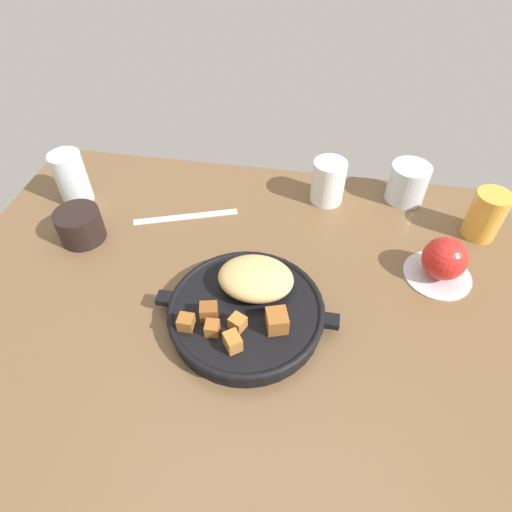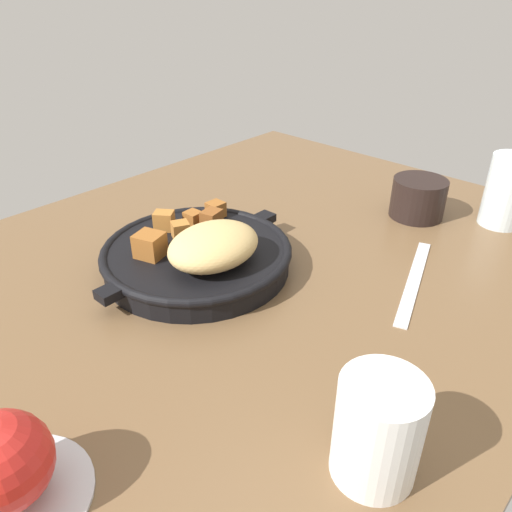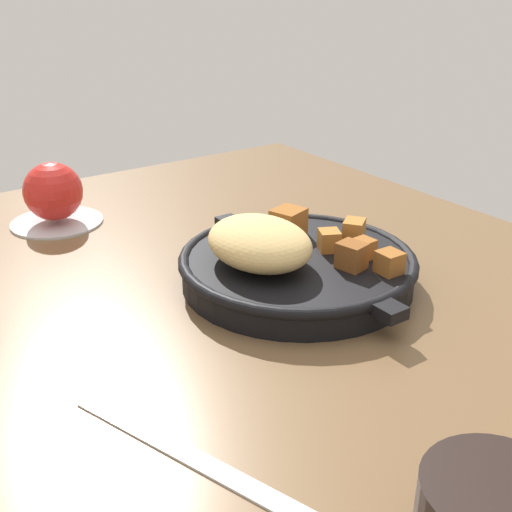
{
  "view_description": "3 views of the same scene",
  "coord_description": "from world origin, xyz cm",
  "px_view_note": "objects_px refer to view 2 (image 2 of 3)",
  "views": [
    {
      "loc": [
        11.47,
        -45.36,
        58.31
      ],
      "look_at": [
        2.96,
        4.89,
        5.51
      ],
      "focal_mm": 30.34,
      "sensor_mm": 36.0,
      "label": 1
    },
    {
      "loc": [
        39.65,
        40.32,
        35.63
      ],
      "look_at": [
        1.96,
        5.48,
        5.38
      ],
      "focal_mm": 35.03,
      "sensor_mm": 36.0,
      "label": 2
    },
    {
      "loc": [
        -46.04,
        35.14,
        31.31
      ],
      "look_at": [
        5.42,
        -0.74,
        3.14
      ],
      "focal_mm": 45.72,
      "sensor_mm": 36.0,
      "label": 3
    }
  ],
  "objects_px": {
    "butter_knife": "(414,280)",
    "water_glass_tall": "(507,191)",
    "red_apple": "(0,463)",
    "coffee_mug_dark": "(418,198)",
    "white_creamer_pitcher": "(378,430)",
    "cast_iron_skillet": "(199,253)"
  },
  "relations": [
    {
      "from": "white_creamer_pitcher",
      "to": "coffee_mug_dark",
      "type": "height_order",
      "value": "white_creamer_pitcher"
    },
    {
      "from": "butter_knife",
      "to": "water_glass_tall",
      "type": "distance_m",
      "value": 0.25
    },
    {
      "from": "water_glass_tall",
      "to": "white_creamer_pitcher",
      "type": "bearing_deg",
      "value": 9.61
    },
    {
      "from": "coffee_mug_dark",
      "to": "red_apple",
      "type": "bearing_deg",
      "value": 1.03
    },
    {
      "from": "butter_knife",
      "to": "white_creamer_pitcher",
      "type": "xyz_separation_m",
      "value": [
        0.28,
        0.11,
        0.04
      ]
    },
    {
      "from": "cast_iron_skillet",
      "to": "water_glass_tall",
      "type": "bearing_deg",
      "value": 149.5
    },
    {
      "from": "butter_knife",
      "to": "white_creamer_pitcher",
      "type": "relative_size",
      "value": 2.29
    },
    {
      "from": "butter_knife",
      "to": "water_glass_tall",
      "type": "bearing_deg",
      "value": 156.41
    },
    {
      "from": "red_apple",
      "to": "butter_knife",
      "type": "height_order",
      "value": "red_apple"
    },
    {
      "from": "butter_knife",
      "to": "white_creamer_pitcher",
      "type": "height_order",
      "value": "white_creamer_pitcher"
    },
    {
      "from": "red_apple",
      "to": "water_glass_tall",
      "type": "bearing_deg",
      "value": 172.38
    },
    {
      "from": "cast_iron_skillet",
      "to": "coffee_mug_dark",
      "type": "xyz_separation_m",
      "value": [
        -0.35,
        0.13,
        0.01
      ]
    },
    {
      "from": "water_glass_tall",
      "to": "butter_knife",
      "type": "bearing_deg",
      "value": -4.44
    },
    {
      "from": "red_apple",
      "to": "coffee_mug_dark",
      "type": "height_order",
      "value": "red_apple"
    },
    {
      "from": "red_apple",
      "to": "coffee_mug_dark",
      "type": "bearing_deg",
      "value": -178.97
    },
    {
      "from": "cast_iron_skillet",
      "to": "butter_knife",
      "type": "xyz_separation_m",
      "value": [
        -0.17,
        0.22,
        -0.02
      ]
    },
    {
      "from": "red_apple",
      "to": "butter_knife",
      "type": "distance_m",
      "value": 0.5
    },
    {
      "from": "cast_iron_skillet",
      "to": "water_glass_tall",
      "type": "distance_m",
      "value": 0.48
    },
    {
      "from": "cast_iron_skillet",
      "to": "butter_knife",
      "type": "distance_m",
      "value": 0.28
    },
    {
      "from": "cast_iron_skillet",
      "to": "red_apple",
      "type": "xyz_separation_m",
      "value": [
        0.32,
        0.15,
        0.02
      ]
    },
    {
      "from": "butter_knife",
      "to": "water_glass_tall",
      "type": "relative_size",
      "value": 1.91
    },
    {
      "from": "red_apple",
      "to": "white_creamer_pitcher",
      "type": "relative_size",
      "value": 0.82
    }
  ]
}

